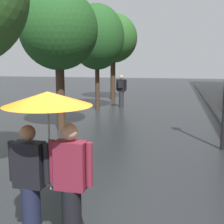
# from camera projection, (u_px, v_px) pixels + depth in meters

# --- Properties ---
(kerb_strip) EXTENTS (0.30, 36.00, 0.12)m
(kerb_strip) POSITION_uv_depth(u_px,v_px,m) (220.00, 116.00, 13.23)
(kerb_strip) COLOR slate
(kerb_strip) RESTS_ON ground
(street_tree_1) EXTENTS (2.73, 2.73, 4.96)m
(street_tree_1) POSITION_uv_depth(u_px,v_px,m) (59.00, 30.00, 10.35)
(street_tree_1) COLOR #473323
(street_tree_1) RESTS_ON ground
(street_tree_2) EXTENTS (2.71, 2.71, 5.24)m
(street_tree_2) POSITION_uv_depth(u_px,v_px,m) (97.00, 37.00, 14.79)
(street_tree_2) COLOR #473323
(street_tree_2) RESTS_ON ground
(street_tree_3) EXTENTS (3.07, 3.07, 5.44)m
(street_tree_3) POSITION_uv_depth(u_px,v_px,m) (113.00, 38.00, 18.86)
(street_tree_3) COLOR #473323
(street_tree_3) RESTS_ON ground
(couple_under_umbrella) EXTENTS (1.18, 1.14, 2.11)m
(couple_under_umbrella) POSITION_uv_depth(u_px,v_px,m) (49.00, 145.00, 3.86)
(couple_under_umbrella) COLOR #1E233D
(couple_under_umbrella) RESTS_ON ground
(pedestrian_walking_midground) EXTENTS (0.59, 0.36, 1.74)m
(pedestrian_walking_midground) POSITION_uv_depth(u_px,v_px,m) (121.00, 90.00, 15.97)
(pedestrian_walking_midground) COLOR #2D2D33
(pedestrian_walking_midground) RESTS_ON ground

